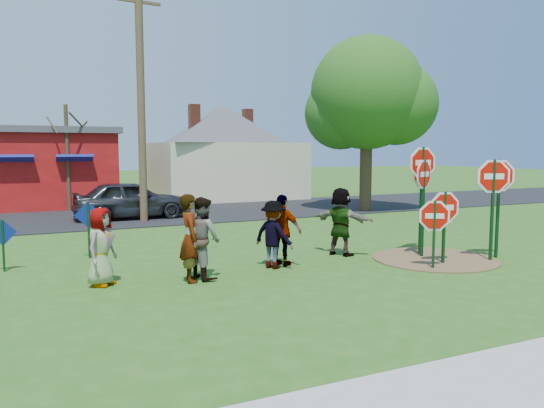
% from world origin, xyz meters
% --- Properties ---
extents(ground, '(120.00, 120.00, 0.00)m').
position_xyz_m(ground, '(0.00, 0.00, 0.00)').
color(ground, '#265418').
rests_on(ground, ground).
extents(sidewalk, '(22.00, 1.80, 0.08)m').
position_xyz_m(sidewalk, '(0.00, -7.20, 0.04)').
color(sidewalk, '#9E9E99').
rests_on(sidewalk, ground).
extents(road, '(120.00, 7.50, 0.04)m').
position_xyz_m(road, '(0.00, 11.50, 0.02)').
color(road, black).
rests_on(road, ground).
extents(dirt_patch, '(3.20, 3.20, 0.03)m').
position_xyz_m(dirt_patch, '(4.50, -1.00, 0.01)').
color(dirt_patch, brown).
rests_on(dirt_patch, ground).
extents(red_building, '(9.40, 7.69, 3.90)m').
position_xyz_m(red_building, '(-5.50, 17.99, 1.97)').
color(red_building, maroon).
rests_on(red_building, ground).
extents(cream_house, '(9.40, 9.40, 6.50)m').
position_xyz_m(cream_house, '(5.50, 18.00, 2.92)').
color(cream_house, beige).
rests_on(cream_house, ground).
extents(stop_sign_a, '(0.87, 0.53, 1.79)m').
position_xyz_m(stop_sign_a, '(3.70, -1.82, 1.18)').
color(stop_sign_a, '#0F3917').
rests_on(stop_sign_a, ground).
extents(stop_sign_b, '(1.15, 0.08, 3.08)m').
position_xyz_m(stop_sign_b, '(4.60, -0.32, 2.24)').
color(stop_sign_b, '#0F3917').
rests_on(stop_sign_b, ground).
extents(stop_sign_c, '(1.10, 0.46, 2.77)m').
position_xyz_m(stop_sign_c, '(5.67, -1.75, 1.92)').
color(stop_sign_c, '#0F3917').
rests_on(stop_sign_c, ground).
extents(stop_sign_d, '(1.01, 0.28, 2.69)m').
position_xyz_m(stop_sign_d, '(4.88, 0.03, 1.95)').
color(stop_sign_d, '#0F3917').
rests_on(stop_sign_d, ground).
extents(stop_sign_e, '(1.07, 0.23, 1.97)m').
position_xyz_m(stop_sign_e, '(4.31, -1.49, 1.30)').
color(stop_sign_e, '#0F3917').
rests_on(stop_sign_e, ground).
extents(stop_sign_f, '(1.10, 0.40, 2.76)m').
position_xyz_m(stop_sign_f, '(6.15, -1.49, 1.97)').
color(stop_sign_f, '#0F3917').
rests_on(stop_sign_f, ground).
extents(stop_sign_g, '(0.98, 0.42, 2.74)m').
position_xyz_m(stop_sign_g, '(4.38, -0.63, 1.92)').
color(stop_sign_g, '#0F3917').
rests_on(stop_sign_g, ground).
extents(blue_diamond_c, '(0.63, 0.06, 1.24)m').
position_xyz_m(blue_diamond_c, '(-5.64, 2.24, 0.77)').
color(blue_diamond_c, '#0F3917').
rests_on(blue_diamond_c, ground).
extents(blue_diamond_d, '(0.71, 0.07, 1.50)m').
position_xyz_m(blue_diamond_d, '(-3.64, 3.04, 0.93)').
color(blue_diamond_d, '#0F3917').
rests_on(blue_diamond_d, ground).
extents(person_a, '(0.93, 0.96, 1.66)m').
position_xyz_m(person_a, '(-3.73, -0.06, 0.83)').
color(person_a, '#3E578F').
rests_on(person_a, ground).
extents(person_b, '(0.55, 0.75, 1.91)m').
position_xyz_m(person_b, '(-1.92, -0.52, 0.96)').
color(person_b, '#266E58').
rests_on(person_b, ground).
extents(person_c, '(0.90, 1.04, 1.83)m').
position_xyz_m(person_c, '(-1.60, -0.37, 0.91)').
color(person_c, brown).
rests_on(person_c, ground).
extents(person_d, '(1.05, 1.22, 1.64)m').
position_xyz_m(person_d, '(0.26, -0.12, 0.82)').
color(person_d, '#35363B').
rests_on(person_d, ground).
extents(person_e, '(0.95, 1.10, 1.77)m').
position_xyz_m(person_e, '(0.55, 0.02, 0.89)').
color(person_e, '#492B50').
rests_on(person_e, ground).
extents(person_f, '(1.33, 1.76, 1.85)m').
position_xyz_m(person_f, '(2.58, 0.54, 0.92)').
color(person_f, '#215127').
rests_on(person_f, ground).
extents(suv, '(4.56, 1.87, 1.55)m').
position_xyz_m(suv, '(-1.22, 10.42, 0.81)').
color(suv, '#2D2C32').
rests_on(suv, road).
extents(utility_pole, '(2.34, 0.39, 9.56)m').
position_xyz_m(utility_pole, '(-0.93, 9.32, 5.03)').
color(utility_pole, '#4C3823').
rests_on(utility_pole, ground).
extents(leafy_tree, '(5.57, 5.08, 7.91)m').
position_xyz_m(leafy_tree, '(9.15, 8.58, 5.09)').
color(leafy_tree, '#382819').
rests_on(leafy_tree, ground).
extents(bare_tree_east, '(1.80, 1.80, 4.87)m').
position_xyz_m(bare_tree_east, '(-3.29, 14.49, 3.15)').
color(bare_tree_east, '#382819').
rests_on(bare_tree_east, ground).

